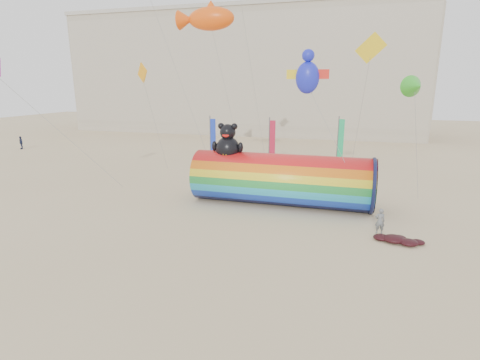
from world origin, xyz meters
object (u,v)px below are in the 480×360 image
(windsock_assembly, at_px, (281,178))
(fabric_bundle, at_px, (398,240))
(hotel_building, at_px, (243,73))
(kite_handler, at_px, (380,221))

(windsock_assembly, xyz_separation_m, fabric_bundle, (7.29, -4.87, -1.73))
(hotel_building, distance_m, kite_handler, 50.63)
(windsock_assembly, relative_size, fabric_bundle, 4.75)
(windsock_assembly, distance_m, kite_handler, 7.53)
(hotel_building, xyz_separation_m, fabric_bundle, (21.86, -46.15, -10.14))
(windsock_assembly, bearing_deg, fabric_bundle, -33.76)
(hotel_building, xyz_separation_m, windsock_assembly, (14.57, -41.28, -8.41))
(kite_handler, xyz_separation_m, fabric_bundle, (0.89, -1.07, -0.58))
(windsock_assembly, relative_size, kite_handler, 8.27)
(hotel_building, height_order, windsock_assembly, hotel_building)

